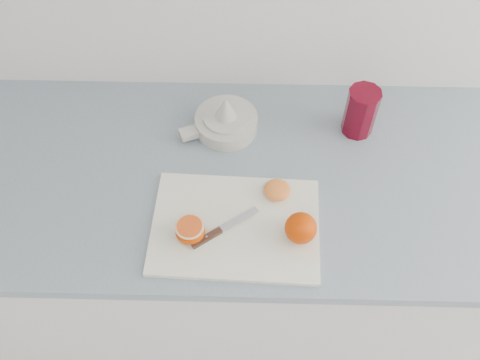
{
  "coord_description": "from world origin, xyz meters",
  "views": [
    {
      "loc": [
        0.12,
        0.94,
        1.92
      ],
      "look_at": [
        0.11,
        1.63,
        0.96
      ],
      "focal_mm": 40.0,
      "sensor_mm": 36.0,
      "label": 1
    }
  ],
  "objects_px": {
    "cutting_board": "(235,226)",
    "citrus_juicer": "(226,120)",
    "counter": "(273,258)",
    "red_tumbler": "(360,113)",
    "half_orange": "(190,230)"
  },
  "relations": [
    {
      "from": "red_tumbler",
      "to": "citrus_juicer",
      "type": "bearing_deg",
      "value": -179.32
    },
    {
      "from": "cutting_board",
      "to": "counter",
      "type": "bearing_deg",
      "value": 55.15
    },
    {
      "from": "half_orange",
      "to": "citrus_juicer",
      "type": "bearing_deg",
      "value": 78.72
    },
    {
      "from": "counter",
      "to": "red_tumbler",
      "type": "height_order",
      "value": "red_tumbler"
    },
    {
      "from": "cutting_board",
      "to": "citrus_juicer",
      "type": "height_order",
      "value": "citrus_juicer"
    },
    {
      "from": "counter",
      "to": "red_tumbler",
      "type": "xyz_separation_m",
      "value": [
        0.19,
        0.14,
        0.5
      ]
    },
    {
      "from": "cutting_board",
      "to": "citrus_juicer",
      "type": "relative_size",
      "value": 1.87
    },
    {
      "from": "citrus_juicer",
      "to": "red_tumbler",
      "type": "height_order",
      "value": "red_tumbler"
    },
    {
      "from": "half_orange",
      "to": "citrus_juicer",
      "type": "height_order",
      "value": "citrus_juicer"
    },
    {
      "from": "cutting_board",
      "to": "half_orange",
      "type": "distance_m",
      "value": 0.1
    },
    {
      "from": "counter",
      "to": "citrus_juicer",
      "type": "bearing_deg",
      "value": 135.55
    },
    {
      "from": "counter",
      "to": "cutting_board",
      "type": "distance_m",
      "value": 0.49
    },
    {
      "from": "cutting_board",
      "to": "red_tumbler",
      "type": "bearing_deg",
      "value": 44.79
    },
    {
      "from": "half_orange",
      "to": "counter",
      "type": "bearing_deg",
      "value": 41.81
    },
    {
      "from": "half_orange",
      "to": "citrus_juicer",
      "type": "xyz_separation_m",
      "value": [
        0.06,
        0.32,
        -0.0
      ]
    }
  ]
}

